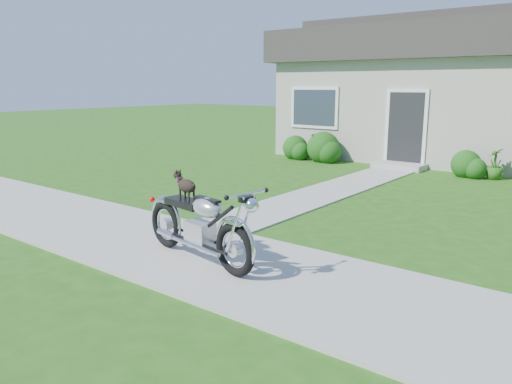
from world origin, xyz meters
TOP-DOWN VIEW (x-y plane):
  - ground at (0.00, 0.00)m, footprint 80.00×80.00m
  - sidewalk at (0.00, 0.00)m, footprint 24.00×2.20m
  - walkway at (-1.50, 5.00)m, footprint 1.20×8.00m
  - house at (-0.00, 11.99)m, footprint 12.60×7.03m
  - shrub_row at (-0.04, 8.50)m, footprint 9.84×0.99m
  - potted_plant_left at (-3.93, 8.55)m, footprint 0.80×0.87m
  - potted_plant_right at (0.99, 8.55)m, footprint 0.44×0.44m
  - motorcycle_with_dog at (-0.59, -0.25)m, footprint 2.21×0.69m

SIDE VIEW (x-z plane):
  - ground at x=0.00m, z-range 0.00..0.00m
  - walkway at x=-1.50m, z-range 0.00..0.03m
  - sidewalk at x=0.00m, z-range 0.00..0.04m
  - potted_plant_right at x=0.99m, z-range 0.00..0.78m
  - shrub_row at x=-0.04m, z-range -0.10..0.89m
  - potted_plant_left at x=-3.93m, z-range 0.00..0.83m
  - motorcycle_with_dog at x=-0.59m, z-range -0.03..1.12m
  - house at x=0.00m, z-range -0.09..4.41m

